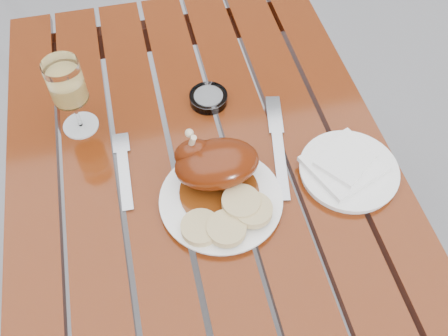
{
  "coord_description": "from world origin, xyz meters",
  "views": [
    {
      "loc": [
        -0.09,
        -0.59,
        1.59
      ],
      "look_at": [
        0.04,
        -0.02,
        0.78
      ],
      "focal_mm": 40.0,
      "sensor_mm": 36.0,
      "label": 1
    }
  ],
  "objects_px": {
    "dinner_plate": "(221,201)",
    "wine_glass": "(71,97)",
    "table": "(208,252)",
    "side_plate": "(349,171)",
    "ashtray": "(208,98)"
  },
  "relations": [
    {
      "from": "table",
      "to": "side_plate",
      "type": "distance_m",
      "value": 0.49
    },
    {
      "from": "dinner_plate",
      "to": "ashtray",
      "type": "xyz_separation_m",
      "value": [
        0.03,
        0.27,
        0.0
      ]
    },
    {
      "from": "dinner_plate",
      "to": "wine_glass",
      "type": "xyz_separation_m",
      "value": [
        -0.26,
        0.26,
        0.08
      ]
    },
    {
      "from": "table",
      "to": "side_plate",
      "type": "bearing_deg",
      "value": -13.97
    },
    {
      "from": "dinner_plate",
      "to": "ashtray",
      "type": "height_order",
      "value": "ashtray"
    },
    {
      "from": "table",
      "to": "wine_glass",
      "type": "relative_size",
      "value": 6.55
    },
    {
      "from": "table",
      "to": "dinner_plate",
      "type": "distance_m",
      "value": 0.39
    },
    {
      "from": "wine_glass",
      "to": "table",
      "type": "bearing_deg",
      "value": -37.2
    },
    {
      "from": "table",
      "to": "wine_glass",
      "type": "height_order",
      "value": "wine_glass"
    },
    {
      "from": "wine_glass",
      "to": "side_plate",
      "type": "bearing_deg",
      "value": -25.63
    },
    {
      "from": "dinner_plate",
      "to": "wine_glass",
      "type": "relative_size",
      "value": 1.32
    },
    {
      "from": "table",
      "to": "side_plate",
      "type": "xyz_separation_m",
      "value": [
        0.29,
        -0.07,
        0.38
      ]
    },
    {
      "from": "dinner_plate",
      "to": "side_plate",
      "type": "bearing_deg",
      "value": 2.22
    },
    {
      "from": "side_plate",
      "to": "wine_glass",
      "type": "bearing_deg",
      "value": 154.37
    },
    {
      "from": "wine_glass",
      "to": "ashtray",
      "type": "xyz_separation_m",
      "value": [
        0.29,
        0.01,
        -0.08
      ]
    }
  ]
}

